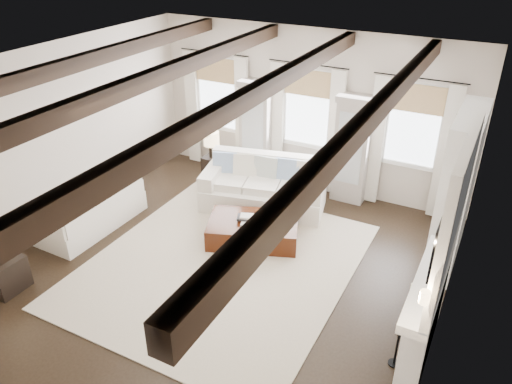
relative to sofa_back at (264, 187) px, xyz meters
The scene contains 15 objects.
ground 2.55m from the sofa_back, 82.50° to the right, with size 7.50×7.50×0.00m, color black.
room_shell 2.44m from the sofa_back, 56.15° to the right, with size 6.54×7.54×3.22m.
area_rug 2.07m from the sofa_back, 82.92° to the right, with size 3.94×4.51×0.02m, color #C3B49C.
sofa_back is the anchor object (origin of this frame).
sofa_left 3.16m from the sofa_back, 138.30° to the right, with size 0.92×1.97×0.84m.
ottoman 1.24m from the sofa_back, 72.10° to the right, with size 1.51×0.95×0.40m, color black.
tray 1.25m from the sofa_back, 69.29° to the right, with size 0.50×0.38×0.04m, color white.
book_lower 1.25m from the sofa_back, 78.46° to the right, with size 0.26×0.20×0.04m, color #262628.
book_upper 1.26m from the sofa_back, 76.90° to the right, with size 0.22×0.17×0.03m, color beige.
book_loose 1.43m from the sofa_back, 56.87° to the right, with size 0.24×0.18×0.03m, color #262628.
side_table_front 4.64m from the sofa_back, 119.90° to the right, with size 0.52×0.52×0.52m, color black.
side_table_back 1.56m from the sofa_back, 161.55° to the left, with size 0.36×0.36×0.54m, color black.
lamp_back 1.64m from the sofa_back, 161.55° to the left, with size 0.32×0.32×0.55m.
candlestick_near 4.27m from the sofa_back, 40.82° to the right, with size 0.15×0.15×0.74m.
candlestick_far 3.93m from the sofa_back, 34.70° to the right, with size 0.18×0.18×0.87m.
Camera 1 is at (3.43, -5.04, 4.88)m, focal length 35.00 mm.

